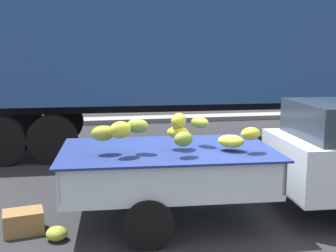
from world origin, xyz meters
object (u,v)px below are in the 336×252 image
at_px(pickup_truck, 308,158).
at_px(semi_trailer, 199,47).
at_px(produce_crate, 23,222).
at_px(fallen_banana_bunch_near_tailgate, 57,233).

distance_m(pickup_truck, semi_trailer, 5.07).
height_order(semi_trailer, produce_crate, semi_trailer).
relative_size(semi_trailer, fallen_banana_bunch_near_tailgate, 42.45).
distance_m(semi_trailer, fallen_banana_bunch_near_tailgate, 6.41).
relative_size(pickup_truck, fallen_banana_bunch_near_tailgate, 18.74).
bearing_deg(produce_crate, pickup_truck, -1.45).
bearing_deg(produce_crate, semi_trailer, 51.97).
relative_size(pickup_truck, produce_crate, 10.25).
distance_m(fallen_banana_bunch_near_tailgate, produce_crate, 0.56).
distance_m(pickup_truck, fallen_banana_bunch_near_tailgate, 3.71).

